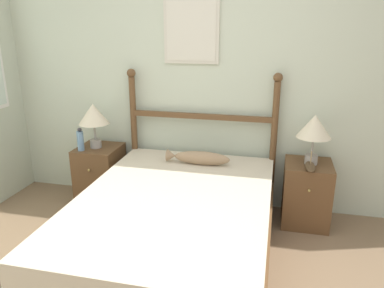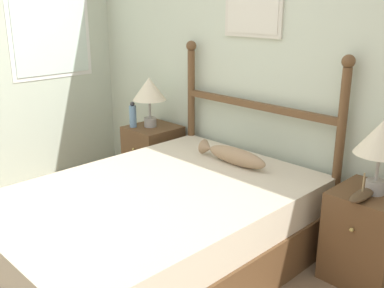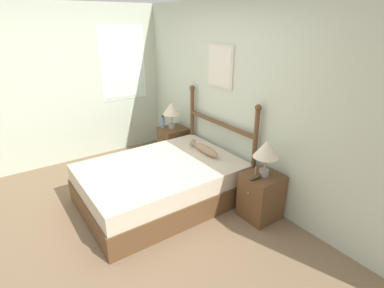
{
  "view_description": "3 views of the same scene",
  "coord_description": "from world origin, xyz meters",
  "views": [
    {
      "loc": [
        0.6,
        -1.79,
        1.76
      ],
      "look_at": [
        -0.07,
        1.12,
        0.8
      ],
      "focal_mm": 35.0,
      "sensor_mm": 36.0,
      "label": 1
    },
    {
      "loc": [
        1.91,
        -1.01,
        1.66
      ],
      "look_at": [
        -0.15,
        1.01,
        0.74
      ],
      "focal_mm": 42.0,
      "sensor_mm": 36.0,
      "label": 2
    },
    {
      "loc": [
        3.0,
        -1.03,
        2.28
      ],
      "look_at": [
        -0.07,
        1.12,
        0.72
      ],
      "focal_mm": 28.0,
      "sensor_mm": 36.0,
      "label": 3
    }
  ],
  "objects": [
    {
      "name": "nightstand_right",
      "position": [
        0.91,
        1.46,
        0.29
      ],
      "size": [
        0.41,
        0.45,
        0.58
      ],
      "color": "brown",
      "rests_on": "ground_plane"
    },
    {
      "name": "headboard",
      "position": [
        -0.1,
        1.63,
        0.76
      ],
      "size": [
        1.48,
        0.09,
        1.35
      ],
      "color": "brown",
      "rests_on": "ground_plane"
    },
    {
      "name": "table_lamp_right",
      "position": [
        0.93,
        1.45,
        0.91
      ],
      "size": [
        0.3,
        0.3,
        0.44
      ],
      "color": "gray",
      "rests_on": "nightstand_right"
    },
    {
      "name": "fish_pillow",
      "position": [
        -0.07,
        1.33,
        0.6
      ],
      "size": [
        0.58,
        0.11,
        0.13
      ],
      "color": "#997A5B",
      "rests_on": "bed"
    },
    {
      "name": "wall_back",
      "position": [
        -0.0,
        1.73,
        1.28
      ],
      "size": [
        6.4,
        0.08,
        2.55
      ],
      "color": "beige",
      "rests_on": "ground_plane"
    },
    {
      "name": "bed",
      "position": [
        -0.1,
        0.64,
        0.26
      ],
      "size": [
        1.45,
        2.04,
        0.53
      ],
      "color": "brown",
      "rests_on": "ground_plane"
    },
    {
      "name": "model_boat",
      "position": [
        0.91,
        1.32,
        0.6
      ],
      "size": [
        0.08,
        0.25,
        0.16
      ],
      "color": "#4C3823",
      "rests_on": "nightstand_right"
    },
    {
      "name": "table_lamp_left",
      "position": [
        -1.14,
        1.44,
        0.91
      ],
      "size": [
        0.3,
        0.3,
        0.44
      ],
      "color": "gray",
      "rests_on": "nightstand_left"
    },
    {
      "name": "bottle",
      "position": [
        -1.23,
        1.33,
        0.68
      ],
      "size": [
        0.06,
        0.06,
        0.23
      ],
      "color": "#668CB2",
      "rests_on": "nightstand_left"
    },
    {
      "name": "nightstand_left",
      "position": [
        -1.12,
        1.46,
        0.29
      ],
      "size": [
        0.41,
        0.45,
        0.58
      ],
      "color": "brown",
      "rests_on": "ground_plane"
    }
  ]
}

